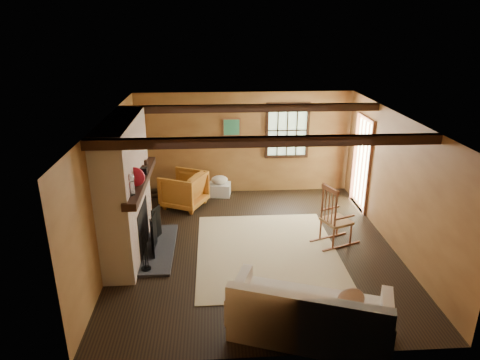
{
  "coord_description": "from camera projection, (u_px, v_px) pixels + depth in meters",
  "views": [
    {
      "loc": [
        -0.72,
        -6.9,
        3.91
      ],
      "look_at": [
        -0.25,
        0.4,
        1.17
      ],
      "focal_mm": 32.0,
      "sensor_mm": 36.0,
      "label": 1
    }
  ],
  "objects": [
    {
      "name": "ground",
      "position": [
        255.0,
        247.0,
        7.87
      ],
      "size": [
        5.5,
        5.5,
        0.0
      ],
      "primitive_type": "plane",
      "color": "black",
      "rests_on": "ground"
    },
    {
      "name": "sofa",
      "position": [
        309.0,
        317.0,
        5.54
      ],
      "size": [
        2.24,
        1.54,
        0.83
      ],
      "rotation": [
        0.0,
        0.0,
        -0.34
      ],
      "color": "white",
      "rests_on": "ground"
    },
    {
      "name": "basket_pillow",
      "position": [
        220.0,
        180.0,
        10.03
      ],
      "size": [
        0.48,
        0.44,
        0.2
      ],
      "primitive_type": "ellipsoid",
      "rotation": [
        0.0,
        0.0,
        -0.4
      ],
      "color": "white",
      "rests_on": "laundry_basket"
    },
    {
      "name": "laundry_basket",
      "position": [
        220.0,
        190.0,
        10.11
      ],
      "size": [
        0.55,
        0.44,
        0.3
      ],
      "primitive_type": "cube",
      "rotation": [
        0.0,
        0.0,
        -0.14
      ],
      "color": "white",
      "rests_on": "ground"
    },
    {
      "name": "rug",
      "position": [
        267.0,
        252.0,
        7.69
      ],
      "size": [
        2.5,
        3.0,
        0.01
      ],
      "primitive_type": "cube",
      "color": "#D0B88A",
      "rests_on": "ground"
    },
    {
      "name": "room_envelope",
      "position": [
        267.0,
        158.0,
        7.55
      ],
      "size": [
        5.02,
        5.52,
        2.44
      ],
      "color": "#9E6A38",
      "rests_on": "ground"
    },
    {
      "name": "rocking_chair",
      "position": [
        335.0,
        219.0,
        7.83
      ],
      "size": [
        0.94,
        0.72,
        1.16
      ],
      "rotation": [
        0.0,
        0.0,
        1.95
      ],
      "color": "#A77C51",
      "rests_on": "ground"
    },
    {
      "name": "armchair",
      "position": [
        184.0,
        190.0,
        9.45
      ],
      "size": [
        1.14,
        1.13,
        0.79
      ],
      "primitive_type": "imported",
      "rotation": [
        0.0,
        0.0,
        -2.02
      ],
      "color": "#BF6026",
      "rests_on": "ground"
    },
    {
      "name": "firewood_pile",
      "position": [
        157.0,
        193.0,
        10.0
      ],
      "size": [
        0.63,
        0.12,
        0.23
      ],
      "color": "#503C22",
      "rests_on": "ground"
    },
    {
      "name": "fireplace",
      "position": [
        127.0,
        194.0,
        7.35
      ],
      "size": [
        1.02,
        2.3,
        2.4
      ],
      "color": "#9E553D",
      "rests_on": "ground"
    }
  ]
}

